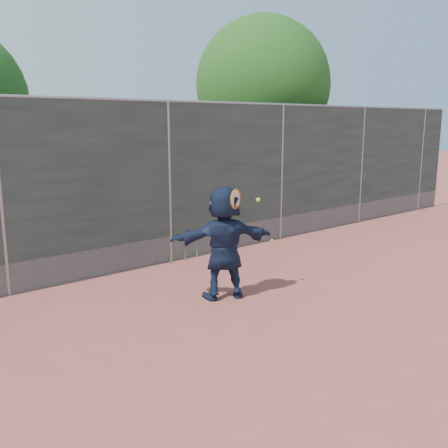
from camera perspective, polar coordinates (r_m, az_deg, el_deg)
ground at (r=7.17m, az=9.91°, el=-10.11°), size 80.00×80.00×0.00m
player at (r=7.47m, az=-0.00°, el=-2.15°), size 1.66×1.09×1.71m
ball_ground at (r=11.16m, az=5.51°, el=-1.90°), size 0.07×0.07×0.07m
fence at (r=9.37m, az=-6.27°, el=5.11°), size 20.00×0.06×3.03m
swing_action at (r=7.25m, az=1.57°, el=2.73°), size 0.66×0.15×0.51m
tree_right at (r=14.05m, az=4.86°, el=15.09°), size 3.78×3.60×5.39m
weed_clump at (r=9.71m, az=-4.25°, el=-3.33°), size 0.68×0.07×0.30m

